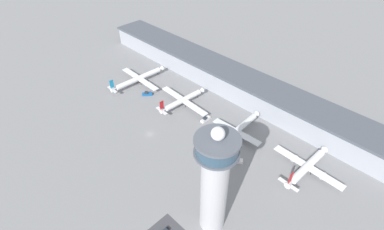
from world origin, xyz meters
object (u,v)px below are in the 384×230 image
airplane_gate_charlie (235,132)px  service_truck_catering (237,161)px  airplane_gate_delta (307,167)px  airplane_gate_alpha (138,79)px  service_truck_baggage (206,119)px  airplane_gate_bravo (183,100)px  service_truck_fuel (147,94)px  control_tower (215,180)px

airplane_gate_charlie → service_truck_catering: bearing=-47.8°
airplane_gate_delta → service_truck_catering: airplane_gate_delta is taller
airplane_gate_alpha → service_truck_baggage: size_ratio=6.11×
airplane_gate_bravo → service_truck_catering: (56.76, -14.51, -3.11)m
airplane_gate_bravo → airplane_gate_alpha: bearing=-174.7°
airplane_gate_alpha → service_truck_baggage: (63.56, 3.29, -3.23)m
service_truck_catering → airplane_gate_alpha: bearing=173.9°
airplane_gate_alpha → service_truck_fuel: airplane_gate_alpha is taller
control_tower → airplane_gate_alpha: (-113.30, 46.24, -23.89)m
airplane_gate_alpha → airplane_gate_charlie: size_ratio=0.98×
service_truck_catering → service_truck_fuel: bearing=176.3°
airplane_gate_bravo → airplane_gate_charlie: size_ratio=0.91×
airplane_gate_alpha → service_truck_baggage: 63.73m
airplane_gate_charlie → airplane_gate_delta: airplane_gate_delta is taller
airplane_gate_bravo → service_truck_fuel: 28.12m
airplane_gate_charlie → service_truck_catering: size_ratio=7.52×
airplane_gate_delta → service_truck_baggage: airplane_gate_delta is taller
control_tower → service_truck_catering: bearing=111.4°
control_tower → service_truck_catering: 46.82m
airplane_gate_charlie → airplane_gate_delta: bearing=7.2°
airplane_gate_bravo → airplane_gate_delta: airplane_gate_delta is taller
airplane_gate_alpha → airplane_gate_charlie: bearing=2.5°
service_truck_fuel → airplane_gate_bravo: bearing=19.0°
airplane_gate_charlie → service_truck_baggage: airplane_gate_charlie is taller
airplane_gate_alpha → airplane_gate_charlie: 86.43m
airplane_gate_alpha → airplane_gate_delta: (128.30, 9.06, -0.24)m
airplane_gate_bravo → service_truck_baggage: bearing=-1.8°
airplane_gate_delta → service_truck_fuel: size_ratio=5.67×
airplane_gate_charlie → airplane_gate_delta: 42.29m
service_truck_fuel → service_truck_baggage: size_ratio=0.92×
control_tower → airplane_gate_delta: bearing=74.8°
airplane_gate_charlie → service_truck_baggage: 23.05m
airplane_gate_alpha → airplane_gate_delta: bearing=4.0°
airplane_gate_alpha → airplane_gate_delta: 128.62m
airplane_gate_delta → service_truck_catering: (-29.01, -19.62, -2.73)m
service_truck_catering → service_truck_fuel: 83.33m
control_tower → airplane_gate_alpha: 124.68m
airplane_gate_bravo → airplane_gate_delta: size_ratio=1.08×
service_truck_baggage → airplane_gate_charlie: bearing=1.1°
service_truck_fuel → service_truck_baggage: 48.17m
service_truck_baggage → airplane_gate_delta: bearing=5.1°
airplane_gate_bravo → airplane_gate_charlie: airplane_gate_charlie is taller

